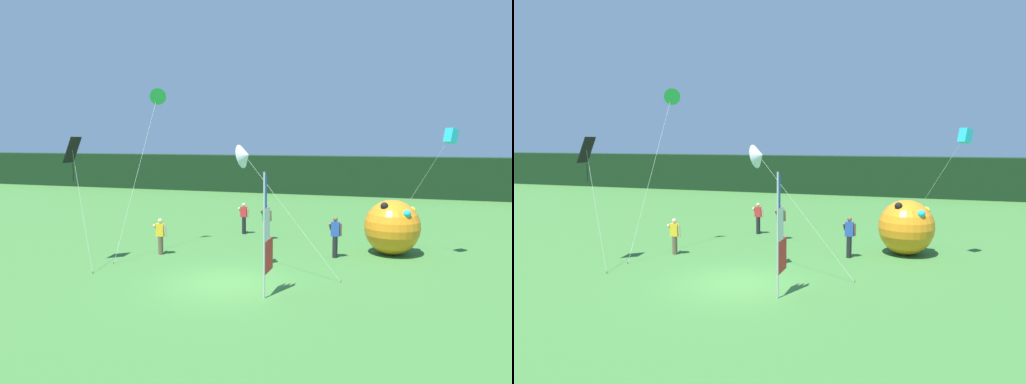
# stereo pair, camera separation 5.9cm
# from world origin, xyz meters

# --- Properties ---
(ground_plane) EXTENTS (120.00, 120.00, 0.00)m
(ground_plane) POSITION_xyz_m (0.00, 0.00, 0.00)
(ground_plane) COLOR #3D7533
(distant_treeline) EXTENTS (80.00, 2.40, 3.56)m
(distant_treeline) POSITION_xyz_m (0.00, 28.23, 1.78)
(distant_treeline) COLOR black
(distant_treeline) RESTS_ON ground
(banner_flag) EXTENTS (0.06, 1.03, 4.05)m
(banner_flag) POSITION_xyz_m (1.84, -0.77, 1.94)
(banner_flag) COLOR #B7B7BC
(banner_flag) RESTS_ON ground
(person_near_banner) EXTENTS (0.55, 0.48, 1.78)m
(person_near_banner) POSITION_xyz_m (3.28, 4.80, 0.95)
(person_near_banner) COLOR black
(person_near_banner) RESTS_ON ground
(person_mid_field) EXTENTS (0.55, 0.48, 1.68)m
(person_mid_field) POSITION_xyz_m (-2.11, 8.42, 0.90)
(person_mid_field) COLOR black
(person_mid_field) RESTS_ON ground
(person_far_left) EXTENTS (0.55, 0.48, 1.60)m
(person_far_left) POSITION_xyz_m (-4.15, 3.05, 0.85)
(person_far_left) COLOR brown
(person_far_left) RESTS_ON ground
(person_far_right) EXTENTS (0.55, 0.48, 1.78)m
(person_far_right) POSITION_xyz_m (-0.56, 7.37, 0.95)
(person_far_right) COLOR black
(person_far_right) RESTS_ON ground
(inflatable_balloon) EXTENTS (2.43, 2.43, 2.43)m
(inflatable_balloon) POSITION_xyz_m (5.58, 6.14, 1.22)
(inflatable_balloon) COLOR orange
(inflatable_balloon) RESTS_ON ground
(kite_white_delta_0) EXTENTS (4.00, 0.94, 4.93)m
(kite_white_delta_0) POSITION_xyz_m (0.30, 1.61, 4.45)
(kite_white_delta_0) COLOR brown
(kite_white_delta_0) RESTS_ON ground
(kite_green_delta_1) EXTENTS (0.81, 3.79, 7.42)m
(kite_green_delta_1) POSITION_xyz_m (-4.92, 4.42, 7.00)
(kite_green_delta_1) COLOR brown
(kite_green_delta_1) RESTS_ON ground
(kite_black_diamond_2) EXTENTS (1.70, 1.33, 5.16)m
(kite_black_diamond_2) POSITION_xyz_m (-6.51, 0.48, 4.52)
(kite_black_diamond_2) COLOR brown
(kite_black_diamond_2) RESTS_ON ground
(kite_cyan_box_3) EXTENTS (3.00, 2.77, 5.53)m
(kite_cyan_box_3) POSITION_xyz_m (7.77, 5.83, 5.18)
(kite_cyan_box_3) COLOR brown
(kite_cyan_box_3) RESTS_ON ground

